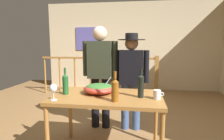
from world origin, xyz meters
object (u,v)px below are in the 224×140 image
Objects in this scene: stair_railing at (115,71)px; person_standing_left at (100,69)px; flat_screen_tv at (119,66)px; mug_white at (157,94)px; tv_console at (119,83)px; framed_picture at (87,39)px; wine_bottle_green at (65,84)px; wine_bottle_dark at (141,85)px; person_standing_right at (131,74)px; wine_bottle_amber at (115,90)px; serving_table at (107,101)px; salad_bowl at (99,88)px; wine_glass at (53,89)px.

person_standing_left is (0.02, -1.97, 0.33)m from stair_railing.
flat_screen_tv reaches higher than mug_white.
tv_console is 1.33× the size of flat_screen_tv.
framed_picture is 4.20m from mug_white.
wine_bottle_green is 0.93m from wine_bottle_dark.
flat_screen_tv is at bearing 103.70° from mug_white.
stair_railing is 0.56m from flat_screen_tv.
person_standing_right is (-0.15, 0.80, 0.01)m from wine_bottle_dark.
tv_console is at bearing 95.72° from wine_bottle_amber.
wine_bottle_green is (-0.53, -0.02, 0.21)m from serving_table.
tv_console is 3.38m from serving_table.
framed_picture is 2.11× the size of wine_bottle_amber.
stair_railing reaches higher than salad_bowl.
salad_bowl is 0.43m from wine_bottle_green.
mug_white is 0.08× the size of person_standing_right.
salad_bowl is 0.54m from wine_bottle_dark.
framed_picture is 3.78m from wine_bottle_green.
wine_bottle_amber is at bearing -17.98° from wine_bottle_green.
tv_console is 3.69m from wine_glass.
mug_white is at bearing -12.46° from salad_bowl.
wine_bottle_dark is at bearing -76.33° from stair_railing.
tv_console is 2.69m from person_standing_right.
wine_bottle_green is 0.97× the size of wine_bottle_dark.
wine_glass is at bearing -95.26° from tv_console.
serving_table is 0.85m from person_standing_right.
wine_glass is 0.54× the size of wine_bottle_dark.
person_standing_right is (0.13, 1.00, 0.02)m from wine_bottle_amber.
stair_railing is 17.01× the size of wine_glass.
wine_bottle_amber is at bearing -84.23° from flat_screen_tv.
person_standing_right is at bearing 45.36° from wine_bottle_green.
salad_bowl is 0.73m from mug_white.
tv_console is 0.58× the size of person_standing_right.
person_standing_right is at bearing 111.88° from mug_white.
serving_table reaches higher than tv_console.
wine_bottle_dark is (0.63, -3.33, 0.16)m from flat_screen_tv.
serving_table is (0.27, -2.75, 0.03)m from stair_railing.
person_standing_left is at bearing -90.46° from tv_console.
person_standing_left is at bearing 135.02° from mug_white.
person_standing_right reaches higher than wine_bottle_green.
wine_bottle_amber is 0.35m from wine_bottle_dark.
tv_console is at bearing -15.49° from framed_picture.
person_standing_right reaches higher than wine_glass.
wine_glass is 1.53× the size of mug_white.
wine_bottle_amber is at bearing -52.32° from salad_bowl.
person_standing_right is (0.48, -2.53, 0.17)m from flat_screen_tv.
salad_bowl is at bearing 40.07° from wine_glass.
person_standing_left is (-0.13, 0.68, 0.16)m from salad_bowl.
mug_white is (0.82, -3.37, 0.07)m from flat_screen_tv.
wine_bottle_dark is at bearing 36.33° from wine_bottle_amber.
wine_glass is 1.18m from mug_white.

